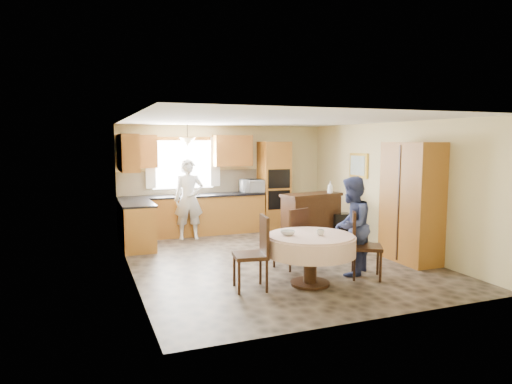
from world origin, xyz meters
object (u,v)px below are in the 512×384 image
object	(u,v)px
dining_table	(310,246)
chair_right	(361,241)
chair_left	(256,249)
sideboard	(311,218)
cupboard	(411,202)
chair_back	(294,235)
person_dining	(351,226)
oven_tower	(274,186)
person_sink	(189,199)

from	to	relation	value
dining_table	chair_right	distance (m)	0.91
chair_left	sideboard	bearing A→B (deg)	147.59
cupboard	chair_back	world-z (taller)	cupboard
chair_left	chair_right	bearing A→B (deg)	96.03
chair_right	sideboard	bearing A→B (deg)	17.96
chair_back	chair_right	xyz separation A→B (m)	(0.76, -0.83, 0.01)
chair_left	dining_table	bearing A→B (deg)	91.12
chair_left	cupboard	bearing A→B (deg)	106.69
chair_right	person_dining	size ratio (longest dim) A/B	0.67
oven_tower	sideboard	world-z (taller)	oven_tower
person_sink	person_dining	size ratio (longest dim) A/B	1.11
person_dining	cupboard	bearing A→B (deg)	150.77
cupboard	person_dining	world-z (taller)	cupboard
sideboard	dining_table	distance (m)	3.15
oven_tower	cupboard	bearing A→B (deg)	-73.69
sideboard	cupboard	world-z (taller)	cupboard
cupboard	dining_table	distance (m)	2.40
oven_tower	chair_right	xyz separation A→B (m)	(-0.31, -4.18, -0.48)
chair_back	person_dining	distance (m)	0.97
person_dining	oven_tower	bearing A→B (deg)	-136.22
person_sink	cupboard	bearing A→B (deg)	-37.34
oven_tower	chair_right	size ratio (longest dim) A/B	2.01
chair_back	sideboard	bearing A→B (deg)	-144.99
cupboard	person_dining	size ratio (longest dim) A/B	1.34
person_dining	chair_back	bearing A→B (deg)	-81.08
chair_right	person_sink	distance (m)	4.24
chair_back	person_dining	bearing A→B (deg)	120.09
dining_table	chair_left	xyz separation A→B (m)	(-0.82, 0.11, 0.00)
oven_tower	cupboard	xyz separation A→B (m)	(1.07, -3.66, -0.00)
cupboard	chair_back	distance (m)	2.22
sideboard	chair_left	xyz separation A→B (m)	(-2.30, -2.67, 0.12)
oven_tower	person_sink	size ratio (longest dim) A/B	1.21
cupboard	person_sink	xyz separation A→B (m)	(-3.26, 3.27, -0.19)
oven_tower	chair_left	world-z (taller)	oven_tower
chair_back	person_dining	size ratio (longest dim) A/B	0.65
oven_tower	chair_left	xyz separation A→B (m)	(-2.04, -4.11, -0.47)
sideboard	dining_table	xyz separation A→B (m)	(-1.48, -2.77, 0.12)
cupboard	person_dining	bearing A→B (deg)	-168.07
oven_tower	person_dining	bearing A→B (deg)	-95.06
cupboard	person_sink	bearing A→B (deg)	134.90
dining_table	person_dining	bearing A→B (deg)	16.52
dining_table	chair_left	distance (m)	0.83
chair_back	person_sink	bearing A→B (deg)	-89.42
sideboard	person_dining	size ratio (longest dim) A/B	0.84
dining_table	chair_left	bearing A→B (deg)	172.72
chair_left	person_dining	distance (m)	1.71
chair_right	chair_back	bearing A→B (deg)	72.36
person_sink	person_dining	bearing A→B (deg)	-55.01
chair_right	person_dining	distance (m)	0.31
dining_table	person_dining	world-z (taller)	person_dining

